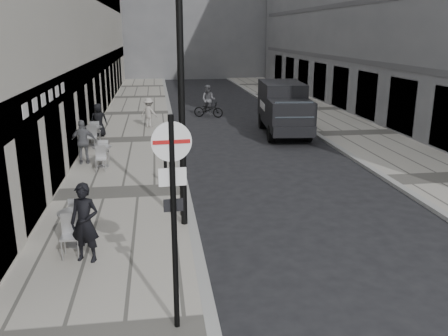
# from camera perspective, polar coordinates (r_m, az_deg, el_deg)

# --- Properties ---
(sidewalk) EXTENTS (4.00, 60.00, 0.12)m
(sidewalk) POSITION_cam_1_polar(r_m,az_deg,el_deg) (22.64, -10.96, 3.27)
(sidewalk) COLOR gray
(sidewalk) RESTS_ON ground
(far_sidewalk) EXTENTS (4.00, 60.00, 0.12)m
(far_sidewalk) POSITION_cam_1_polar(r_m,az_deg,el_deg) (24.64, 15.56, 4.00)
(far_sidewalk) COLOR gray
(far_sidewalk) RESTS_ON ground
(walking_man) EXTENTS (0.75, 0.61, 1.76)m
(walking_man) POSITION_cam_1_polar(r_m,az_deg,el_deg) (10.69, -16.40, -6.34)
(walking_man) COLOR black
(walking_man) RESTS_ON sidewalk
(sign_post) EXTENTS (0.63, 0.11, 3.65)m
(sign_post) POSITION_cam_1_polar(r_m,az_deg,el_deg) (7.50, -6.14, -3.49)
(sign_post) COLOR black
(sign_post) RESTS_ON sidewalk
(lamppost) EXTENTS (0.29, 0.29, 6.42)m
(lamppost) POSITION_cam_1_polar(r_m,az_deg,el_deg) (11.65, -5.18, 9.77)
(lamppost) COLOR black
(lamppost) RESTS_ON sidewalk
(bollard_near) EXTENTS (0.11, 0.11, 0.82)m
(bollard_near) POSITION_cam_1_polar(r_m,az_deg,el_deg) (15.62, -7.04, -0.53)
(bollard_near) COLOR black
(bollard_near) RESTS_ON sidewalk
(bollard_far) EXTENTS (0.11, 0.11, 0.84)m
(bollard_far) POSITION_cam_1_polar(r_m,az_deg,el_deg) (12.96, -5.06, -3.92)
(bollard_far) COLOR black
(bollard_far) RESTS_ON sidewalk
(panel_van) EXTENTS (2.45, 5.51, 2.52)m
(panel_van) POSITION_cam_1_polar(r_m,az_deg,el_deg) (23.95, 7.19, 7.44)
(panel_van) COLOR black
(panel_van) RESTS_ON ground
(cyclist) EXTENTS (1.89, 1.25, 1.93)m
(cyclist) POSITION_cam_1_polar(r_m,az_deg,el_deg) (28.64, -1.89, 7.61)
(cyclist) COLOR black
(cyclist) RESTS_ON ground
(pedestrian_a) EXTENTS (1.01, 0.48, 1.68)m
(pedestrian_a) POSITION_cam_1_polar(r_m,az_deg,el_deg) (18.65, -16.57, 3.01)
(pedestrian_a) COLOR slate
(pedestrian_a) RESTS_ON sidewalk
(pedestrian_b) EXTENTS (1.14, 1.00, 1.53)m
(pedestrian_b) POSITION_cam_1_polar(r_m,az_deg,el_deg) (25.31, -9.01, 6.61)
(pedestrian_b) COLOR #AEA7A0
(pedestrian_b) RESTS_ON sidewalk
(pedestrian_c) EXTENTS (0.78, 0.51, 1.59)m
(pedestrian_c) POSITION_cam_1_polar(r_m,az_deg,el_deg) (23.47, -14.83, 5.61)
(pedestrian_c) COLOR black
(pedestrian_c) RESTS_ON sidewalk
(cafe_table_near) EXTENTS (0.75, 1.70, 0.97)m
(cafe_table_near) POSITION_cam_1_polar(r_m,az_deg,el_deg) (11.66, -17.48, -6.59)
(cafe_table_near) COLOR #B8B8BB
(cafe_table_near) RESTS_ON sidewalk
(cafe_table_mid) EXTENTS (0.70, 1.59, 0.91)m
(cafe_table_mid) POSITION_cam_1_polar(r_m,az_deg,el_deg) (18.13, -14.41, 1.57)
(cafe_table_mid) COLOR silver
(cafe_table_mid) RESTS_ON sidewalk
(cafe_table_far) EXTENTS (0.77, 1.74, 0.99)m
(cafe_table_far) POSITION_cam_1_polar(r_m,az_deg,el_deg) (21.62, -15.41, 3.92)
(cafe_table_far) COLOR #B9B9BB
(cafe_table_far) RESTS_ON sidewalk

